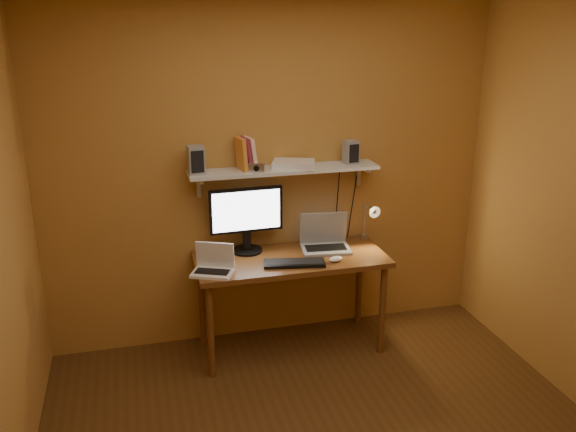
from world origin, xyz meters
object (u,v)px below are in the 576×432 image
object	(u,v)px
desk	(291,268)
router	(294,164)
monitor	(246,216)
laptop	(325,239)
desk_lamp	(370,217)
speaker_left	(196,160)
shelf_camera	(257,168)
mouse	(336,259)
wall_shelf	(284,170)
keyboard	(294,263)
netbook	(214,265)
speaker_right	(351,152)

from	to	relation	value
desk	router	world-z (taller)	router
monitor	laptop	world-z (taller)	monitor
laptop	desk_lamp	xyz separation A→B (m)	(0.37, 0.02, 0.14)
speaker_left	shelf_camera	xyz separation A→B (m)	(0.42, -0.06, -0.07)
mouse	speaker_left	xyz separation A→B (m)	(-0.93, 0.34, 0.71)
wall_shelf	keyboard	xyz separation A→B (m)	(-0.01, -0.34, -0.60)
wall_shelf	netbook	distance (m)	0.87
mouse	shelf_camera	size ratio (longest dim) A/B	0.90
monitor	shelf_camera	world-z (taller)	shelf_camera
keyboard	desk	bearing A→B (deg)	95.18
monitor	netbook	xyz separation A→B (m)	(-0.30, -0.32, -0.22)
desk	mouse	distance (m)	0.35
desk_lamp	speaker_left	size ratio (longest dim) A/B	1.89
shelf_camera	router	world-z (taller)	shelf_camera
shelf_camera	router	size ratio (longest dim) A/B	0.39
desk_lamp	router	xyz separation A→B (m)	(-0.59, 0.06, 0.44)
netbook	desk_lamp	bearing A→B (deg)	35.99
mouse	shelf_camera	distance (m)	0.87
speaker_left	wall_shelf	bearing A→B (deg)	-3.53
laptop	keyboard	size ratio (longest dim) A/B	0.89
mouse	speaker_right	size ratio (longest dim) A/B	0.60
keyboard	mouse	distance (m)	0.31
netbook	speaker_right	bearing A→B (deg)	40.95
desk	wall_shelf	size ratio (longest dim) A/B	1.00
laptop	speaker_left	xyz separation A→B (m)	(-0.93, 0.07, 0.65)
shelf_camera	mouse	bearing A→B (deg)	-28.87
speaker_left	speaker_right	world-z (taller)	speaker_left
mouse	speaker_right	distance (m)	0.81
monitor	laptop	distance (m)	0.62
speaker_left	monitor	bearing A→B (deg)	-3.41
mouse	shelf_camera	bearing A→B (deg)	136.21
laptop	keyboard	world-z (taller)	laptop
desk_lamp	router	bearing A→B (deg)	173.83
router	speaker_left	bearing A→B (deg)	-179.24
laptop	desk	bearing A→B (deg)	-152.69
keyboard	desk_lamp	distance (m)	0.75
desk	keyboard	world-z (taller)	keyboard
desk	mouse	bearing A→B (deg)	-29.32
laptop	shelf_camera	bearing A→B (deg)	-174.23
wall_shelf	mouse	size ratio (longest dim) A/B	13.29
monitor	laptop	xyz separation A→B (m)	(0.58, -0.08, -0.21)
keyboard	speaker_left	xyz separation A→B (m)	(-0.63, 0.33, 0.71)
desk_lamp	monitor	bearing A→B (deg)	176.24
keyboard	speaker_right	xyz separation A→B (m)	(0.53, 0.34, 0.70)
wall_shelf	netbook	size ratio (longest dim) A/B	4.28
mouse	desk	bearing A→B (deg)	135.76
router	mouse	bearing A→B (deg)	-57.89
shelf_camera	desk_lamp	bearing A→B (deg)	0.47
netbook	speaker_right	distance (m)	1.32
keyboard	speaker_left	distance (m)	1.00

